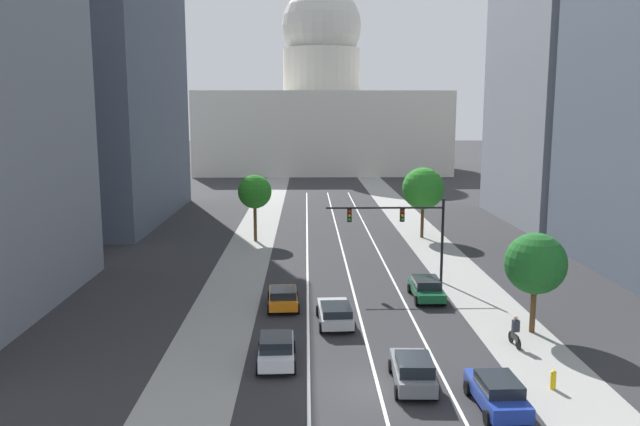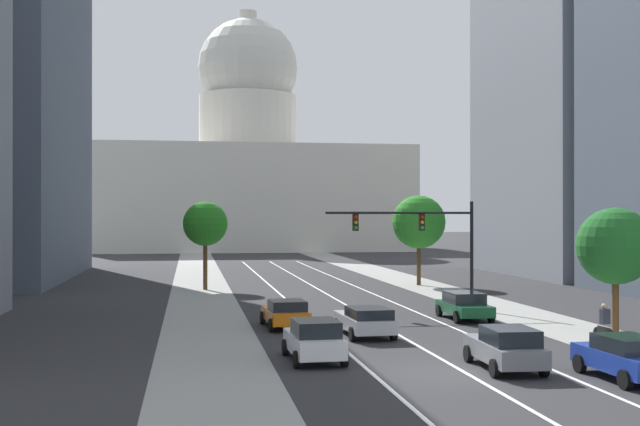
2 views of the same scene
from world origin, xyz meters
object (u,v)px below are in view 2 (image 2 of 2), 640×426
Objects in this scene: car_gray at (506,347)px; car_silver at (365,320)px; car_orange at (286,313)px; street_tree_near_right at (615,246)px; car_white at (314,340)px; street_tree_mid_left at (205,224)px; street_tree_mid_right at (419,222)px; car_blue at (625,357)px; capitol_building at (248,175)px; car_green at (464,305)px; traffic_signal_mast at (425,233)px; cyclist at (605,324)px.

car_silver is at bearing 22.53° from car_gray.
car_orange is 15.75m from street_tree_near_right.
street_tree_mid_left is (-3.48, 30.58, 4.04)m from car_white.
street_tree_mid_right reaches higher than car_silver.
car_white is 10.94m from car_blue.
street_tree_near_right reaches higher than car_white.
capitol_building reaches higher than street_tree_mid_left.
street_tree_mid_right reaches higher than car_green.
capitol_building is 104.92m from car_white.
street_tree_near_right is at bearing -111.32° from car_orange.
street_tree_mid_left is (-18.07, 26.19, 0.79)m from street_tree_near_right.
traffic_signal_mast is 12.29m from street_tree_near_right.
car_gray is 0.67× the size of street_tree_mid_left.
car_white is at bearing 138.61° from car_green.
car_silver is at bearing 28.50° from car_blue.
street_tree_mid_left is at bearing 33.93° from car_green.
street_tree_mid_left reaches higher than car_gray.
car_gray reaches higher than car_orange.
traffic_signal_mast is at bearing -33.24° from car_silver.
car_gray is 35.50m from street_tree_mid_right.
car_blue is 20.62m from traffic_signal_mast.
street_tree_near_right is (8.14, 7.11, 3.27)m from car_gray.
car_blue is 0.96× the size of car_green.
car_green is 0.50× the size of traffic_signal_mast.
car_white is at bearing -112.52° from street_tree_mid_right.
street_tree_near_right is (4.90, -6.63, 3.31)m from car_green.
car_gray is 8.05m from cyclist.
car_green is (3.24, 13.74, -0.04)m from car_gray.
capitol_building is 7.09× the size of street_tree_mid_right.
cyclist is at bearing -85.51° from capitol_building.
cyclist is at bearing -25.61° from car_blue.
capitol_building is at bearing 92.52° from traffic_signal_mast.
car_white is at bearing -119.98° from traffic_signal_mast.
street_tree_near_right is at bearing -61.69° from traffic_signal_mast.
car_gray is at bearing -154.54° from car_orange.
cyclist is at bearing -72.61° from traffic_signal_mast.
car_gray is 13.62m from car_orange.
car_green is 0.62× the size of street_tree_mid_right.
car_orange is at bearing 41.50° from car_silver.
street_tree_mid_left is (-16.69, -1.30, -0.12)m from street_tree_mid_right.
street_tree_mid_left is at bearing -175.55° from street_tree_mid_right.
traffic_signal_mast is at bearing -58.72° from car_orange.
car_green is at bearing -87.02° from capitol_building.
cyclist is at bearing -127.97° from street_tree_near_right.
street_tree_mid_right is 16.74m from street_tree_mid_left.
street_tree_mid_left is (-3.48, 21.31, 4.13)m from car_orange.
car_silver is at bearing 128.29° from car_green.
car_silver is 0.66× the size of street_tree_mid_right.
car_white is at bearing -92.66° from capitol_building.
cyclist is at bearing -113.82° from car_silver.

